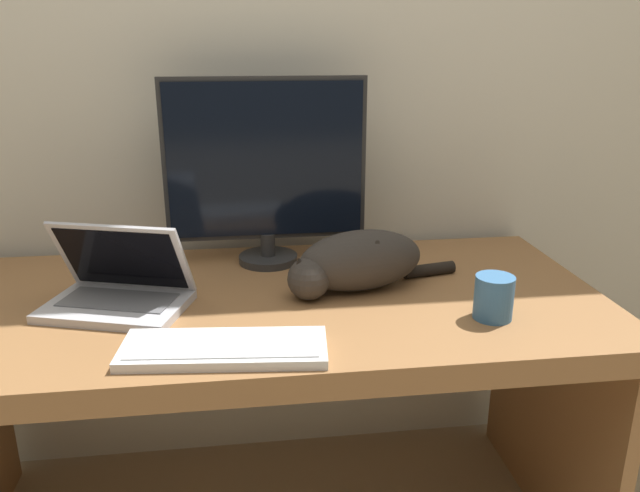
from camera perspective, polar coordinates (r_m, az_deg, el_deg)
wall_back at (r=1.82m, az=-6.40°, el=18.60°), size 6.40×0.06×2.60m
desk at (r=1.56m, az=-5.03°, el=-9.26°), size 1.63×0.76×0.70m
monitor at (r=1.66m, az=-4.98°, el=7.04°), size 0.53×0.16×0.50m
laptop at (r=1.50m, az=-17.97°, el=-3.90°), size 0.36×0.29×0.20m
external_keyboard at (r=1.25m, az=-8.75°, el=-9.23°), size 0.41×0.19×0.02m
cat at (r=1.51m, az=3.33°, el=-1.37°), size 0.45×0.20×0.15m
coffee_mug at (r=1.42m, az=15.60°, el=-4.55°), size 0.09×0.09×0.10m
small_toy at (r=1.80m, az=5.16°, el=0.08°), size 0.05×0.05×0.05m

